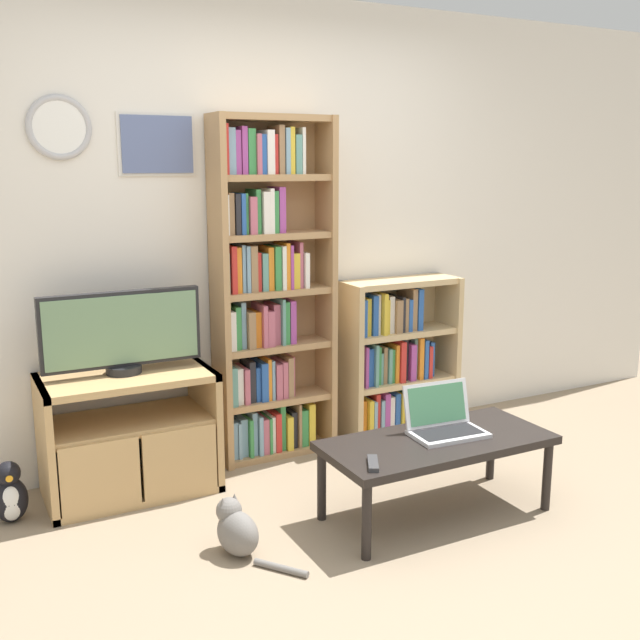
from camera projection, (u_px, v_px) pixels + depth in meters
name	position (u px, v px, depth m)	size (l,w,h in m)	color
ground_plane	(408.00, 579.00, 3.10)	(18.00, 18.00, 0.00)	gray
wall_back	(249.00, 231.00, 4.28)	(6.63, 0.09, 2.60)	silver
tv_stand	(130.00, 434.00, 3.85)	(0.86, 0.48, 0.64)	tan
television	(122.00, 332.00, 3.77)	(0.80, 0.18, 0.42)	black
bookshelf_tall	(267.00, 296.00, 4.24)	(0.69, 0.24, 1.95)	tan
bookshelf_short	(392.00, 360.00, 4.70)	(0.76, 0.28, 0.98)	tan
coffee_table	(437.00, 447.00, 3.60)	(1.12, 0.50, 0.39)	black
laptop	(443.00, 421.00, 3.66)	(0.38, 0.28, 0.24)	silver
remote_near_laptop	(374.00, 463.00, 3.27)	(0.11, 0.16, 0.02)	#38383A
cat	(237.00, 530.00, 3.28)	(0.30, 0.46, 0.26)	slate
penguin_figurine	(10.00, 495.00, 3.56)	(0.16, 0.15, 0.30)	black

